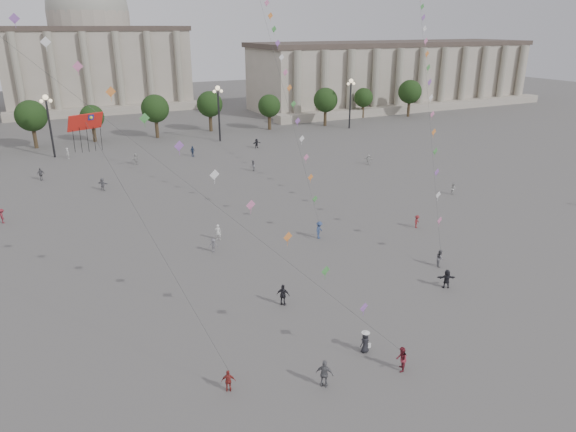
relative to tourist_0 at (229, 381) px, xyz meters
name	(u,v)px	position (x,y,z in m)	size (l,w,h in m)	color
ground	(345,351)	(8.75, 0.29, -0.75)	(360.00, 360.00, 0.00)	#4F4D4A
hall_east	(395,75)	(83.75, 94.18, 7.67)	(84.00, 26.22, 17.20)	#9D9584
hall_central	(94,53)	(8.75, 129.51, 13.48)	(48.30, 34.30, 35.50)	#9D9584
tree_row	(132,113)	(8.75, 78.29, 4.64)	(137.12, 5.12, 8.00)	#3C2F1E
lamp_post_mid_west	(48,115)	(-6.25, 70.29, 6.60)	(2.00, 0.90, 10.65)	#262628
lamp_post_mid_east	(218,103)	(23.75, 70.29, 6.60)	(2.00, 0.90, 10.65)	#262628
lamp_post_far_east	(351,94)	(53.75, 70.29, 6.60)	(2.00, 0.90, 10.65)	#262628
person_crowd_0	(193,151)	(15.32, 60.37, 0.16)	(1.07, 0.45, 1.82)	navy
person_crowd_3	(447,279)	(21.60, 4.38, 0.10)	(1.57, 0.50, 1.70)	#222228
person_crowd_4	(136,159)	(5.43, 59.26, 0.16)	(1.69, 0.54, 1.82)	#B9B8B5
person_crowd_6	(213,245)	(5.80, 20.39, -0.01)	(0.96, 0.55, 1.49)	slate
person_crowd_7	(368,160)	(39.62, 42.40, 0.06)	(1.51, 0.48, 1.63)	silver
person_crowd_8	(417,222)	(28.46, 16.66, -0.01)	(0.96, 0.55, 1.49)	maroon
person_crowd_9	(257,143)	(27.82, 61.42, 0.12)	(1.62, 0.52, 1.75)	black
person_crowd_10	(68,153)	(-4.21, 68.29, 0.19)	(0.69, 0.45, 1.88)	silver
person_crowd_12	(103,184)	(-1.34, 46.90, 0.13)	(1.63, 0.52, 1.76)	slate
person_crowd_13	(218,232)	(7.25, 23.21, 0.13)	(0.64, 0.42, 1.76)	silver
person_crowd_16	(41,174)	(-8.84, 56.02, 0.17)	(1.08, 0.45, 1.85)	#59595E
person_crowd_17	(2,216)	(-13.41, 38.90, 0.10)	(1.11, 0.64, 1.71)	maroon
person_crowd_18	(253,166)	(21.07, 46.91, 0.12)	(0.85, 0.66, 1.75)	slate
person_crowd_19	(453,189)	(40.83, 24.22, 0.03)	(0.76, 0.59, 1.57)	silver
tourist_0	(229,381)	(0.00, 0.00, 0.00)	(0.88, 0.37, 1.50)	maroon
tourist_1	(283,295)	(7.58, 7.94, 0.17)	(1.08, 0.45, 1.84)	black
tourist_3	(325,374)	(5.57, -2.26, 0.20)	(1.11, 0.46, 1.90)	slate
kite_flyer_0	(401,359)	(10.89, -3.12, 0.13)	(0.86, 0.67, 1.76)	maroon
kite_flyer_1	(319,230)	(17.10, 18.84, 0.21)	(1.24, 0.71, 1.91)	navy
kite_flyer_2	(440,258)	(24.01, 7.94, 0.07)	(0.80, 0.63, 1.65)	slate
hat_person	(365,342)	(9.94, -0.35, 0.09)	(0.86, 0.66, 1.69)	black
dragon_kite	(88,135)	(-5.50, 8.28, 14.37)	(3.91, 4.84, 17.50)	red
kite_train_east	(425,40)	(36.97, 28.03, 18.97)	(24.51, 37.08, 56.33)	#3F3F3F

